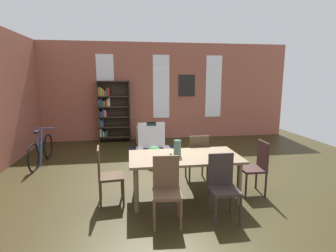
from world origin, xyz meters
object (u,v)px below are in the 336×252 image
at_px(vase_on_table, 177,148).
at_px(potted_plant_by_shelf, 154,155).
at_px(dining_chair_far_right, 197,156).
at_px(dining_chair_near_right, 223,184).
at_px(dining_chair_head_left, 106,173).
at_px(armchair_white, 150,136).
at_px(dining_chair_head_right, 256,166).
at_px(dining_chair_near_left, 166,188).
at_px(bicycle_second, 41,151).
at_px(bookshelf_tall, 112,110).
at_px(dining_table, 185,160).

relative_size(vase_on_table, potted_plant_by_shelf, 0.59).
distance_m(dining_chair_far_right, dining_chair_near_right, 1.44).
relative_size(dining_chair_head_left, armchair_white, 1.13).
relative_size(dining_chair_head_left, dining_chair_head_right, 1.00).
relative_size(dining_chair_far_right, dining_chair_near_left, 1.00).
relative_size(dining_chair_head_right, bicycle_second, 0.57).
distance_m(dining_chair_head_right, bicycle_second, 4.90).
height_order(dining_chair_near_right, bicycle_second, dining_chair_near_right).
xyz_separation_m(dining_chair_near_right, potted_plant_by_shelf, (-0.77, 2.52, -0.27)).
distance_m(bookshelf_tall, armchair_white, 1.56).
xyz_separation_m(dining_chair_near_left, dining_chair_near_right, (0.83, 0.00, 0.00)).
bearing_deg(dining_chair_near_left, armchair_white, 88.32).
bearing_deg(potted_plant_by_shelf, dining_chair_far_right, -54.60).
height_order(dining_chair_far_right, armchair_white, dining_chair_far_right).
bearing_deg(potted_plant_by_shelf, dining_chair_near_left, -91.46).
distance_m(dining_chair_far_right, bicycle_second, 3.78).
height_order(dining_chair_head_left, dining_chair_head_right, same).
bearing_deg(dining_chair_far_right, dining_chair_head_left, -157.13).
bearing_deg(potted_plant_by_shelf, dining_table, -79.02).
height_order(vase_on_table, dining_chair_head_left, vase_on_table).
height_order(dining_chair_near_left, dining_chair_near_right, same).
bearing_deg(bicycle_second, dining_chair_far_right, -24.63).
relative_size(dining_chair_near_left, potted_plant_by_shelf, 2.04).
height_order(dining_chair_near_right, bookshelf_tall, bookshelf_tall).
relative_size(dining_table, potted_plant_by_shelf, 4.00).
bearing_deg(dining_chair_far_right, bicycle_second, 155.37).
xyz_separation_m(dining_chair_head_left, bicycle_second, (-1.71, 2.30, -0.18)).
bearing_deg(dining_chair_far_right, dining_chair_near_left, -120.00).
distance_m(armchair_white, potted_plant_by_shelf, 1.96).
height_order(dining_chair_near_right, dining_chair_head_left, same).
bearing_deg(dining_chair_near_left, bicycle_second, 130.82).
distance_m(dining_table, dining_chair_near_left, 0.84).
relative_size(dining_chair_head_right, armchair_white, 1.13).
height_order(dining_chair_near_left, armchair_white, dining_chair_near_left).
bearing_deg(armchair_white, dining_chair_near_left, -91.68).
distance_m(dining_chair_near_left, bicycle_second, 3.99).
xyz_separation_m(dining_table, armchair_white, (-0.28, 3.76, -0.39)).
distance_m(dining_table, dining_chair_near_right, 0.85).
relative_size(dining_table, armchair_white, 2.22).
bearing_deg(dining_chair_near_left, dining_chair_head_right, 22.71).
height_order(dining_table, vase_on_table, vase_on_table).
height_order(vase_on_table, bicycle_second, vase_on_table).
xyz_separation_m(vase_on_table, potted_plant_by_shelf, (-0.22, 1.80, -0.64)).
height_order(dining_chair_near_right, dining_chair_head_right, same).
bearing_deg(dining_chair_head_left, dining_chair_near_right, -22.48).
bearing_deg(dining_chair_near_left, potted_plant_by_shelf, 88.54).
height_order(bookshelf_tall, potted_plant_by_shelf, bookshelf_tall).
relative_size(dining_table, dining_chair_head_left, 1.96).
xyz_separation_m(dining_chair_far_right, armchair_white, (-0.70, 3.04, -0.23)).
relative_size(dining_chair_near_left, dining_chair_head_left, 1.00).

